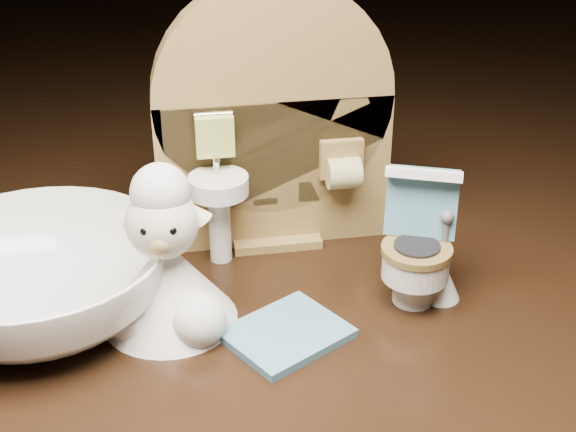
% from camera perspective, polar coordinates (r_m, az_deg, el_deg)
% --- Properties ---
extents(backdrop_panel, '(0.13, 0.05, 0.15)m').
position_cam_1_polar(backdrop_panel, '(0.44, -1.12, 5.91)').
color(backdrop_panel, olive).
rests_on(backdrop_panel, ground).
extents(toy_toilet, '(0.04, 0.05, 0.07)m').
position_cam_1_polar(toy_toilet, '(0.41, 9.18, -2.45)').
color(toy_toilet, white).
rests_on(toy_toilet, ground).
extents(bath_mat, '(0.07, 0.06, 0.00)m').
position_cam_1_polar(bath_mat, '(0.39, -0.12, -8.37)').
color(bath_mat, teal).
rests_on(bath_mat, ground).
extents(toilet_brush, '(0.02, 0.02, 0.05)m').
position_cam_1_polar(toilet_brush, '(0.42, 10.83, -4.15)').
color(toilet_brush, white).
rests_on(toilet_brush, ground).
extents(plush_lamb, '(0.07, 0.07, 0.09)m').
position_cam_1_polar(plush_lamb, '(0.39, -8.62, -3.81)').
color(plush_lamb, white).
rests_on(plush_lamb, ground).
extents(ceramic_bowl, '(0.17, 0.17, 0.04)m').
position_cam_1_polar(ceramic_bowl, '(0.41, -17.27, -4.45)').
color(ceramic_bowl, white).
rests_on(ceramic_bowl, ground).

